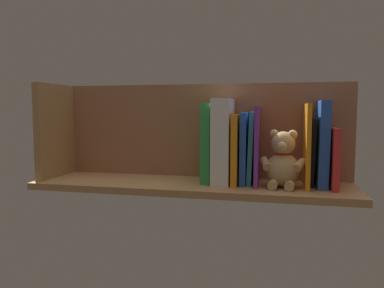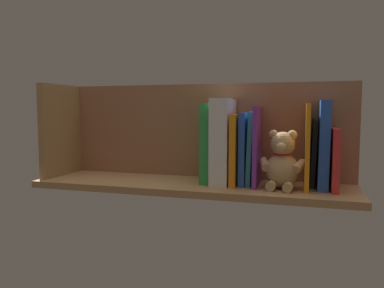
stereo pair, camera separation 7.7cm
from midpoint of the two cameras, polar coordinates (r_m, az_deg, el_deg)
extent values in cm
cube|color=#A87A4C|center=(123.57, -1.79, -6.38)|extent=(104.44, 27.56, 2.20)
cube|color=#9B6446|center=(132.46, -0.54, 2.07)|extent=(104.44, 1.50, 32.95)
cube|color=#A87A4C|center=(142.60, -21.74, 1.92)|extent=(2.40, 21.56, 32.95)
cube|color=red|center=(120.60, 19.14, -1.99)|extent=(2.12, 16.90, 18.41)
cube|color=blue|center=(120.93, 17.67, 0.03)|extent=(3.30, 14.76, 26.66)
cube|color=black|center=(122.89, 16.27, -1.14)|extent=(2.02, 10.96, 21.17)
cube|color=orange|center=(119.38, 15.47, -0.19)|extent=(1.30, 17.36, 25.75)
ellipsoid|color=tan|center=(117.05, 11.94, -3.91)|extent=(11.04, 10.06, 10.78)
sphere|color=tan|center=(116.06, 12.02, 0.08)|extent=(7.41, 7.41, 7.41)
sphere|color=tan|center=(115.59, 13.41, 1.42)|extent=(2.86, 2.86, 2.86)
sphere|color=tan|center=(116.18, 10.68, 1.48)|extent=(2.86, 2.86, 2.86)
sphere|color=#DBB77F|center=(112.99, 11.84, -0.33)|extent=(2.86, 2.86, 2.86)
cylinder|color=tan|center=(115.01, 14.43, -3.17)|extent=(4.54, 5.87, 3.99)
cylinder|color=tan|center=(116.10, 9.37, -3.00)|extent=(3.80, 5.77, 3.99)
cylinder|color=tan|center=(113.02, 12.88, -6.29)|extent=(3.22, 4.29, 2.86)
cylinder|color=tan|center=(113.54, 10.43, -6.19)|extent=(3.22, 4.29, 2.86)
torus|color=red|center=(116.35, 11.99, -1.37)|extent=(5.35, 5.35, 0.84)
cube|color=purple|center=(119.82, 8.23, -0.25)|extent=(1.22, 17.12, 24.87)
cube|color=teal|center=(121.47, 7.38, -0.54)|extent=(2.16, 14.28, 23.30)
cube|color=blue|center=(121.50, 6.30, -0.60)|extent=(1.96, 14.74, 22.96)
cube|color=orange|center=(120.95, 5.05, -0.75)|extent=(1.92, 16.55, 22.41)
cube|color=white|center=(121.33, 2.99, 0.48)|extent=(5.72, 16.51, 27.45)
cube|color=green|center=(123.40, 0.80, 0.20)|extent=(3.04, 14.55, 25.88)
camera|label=1|loc=(0.04, -91.81, -0.16)|focal=34.68mm
camera|label=2|loc=(0.04, 88.19, 0.16)|focal=34.68mm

